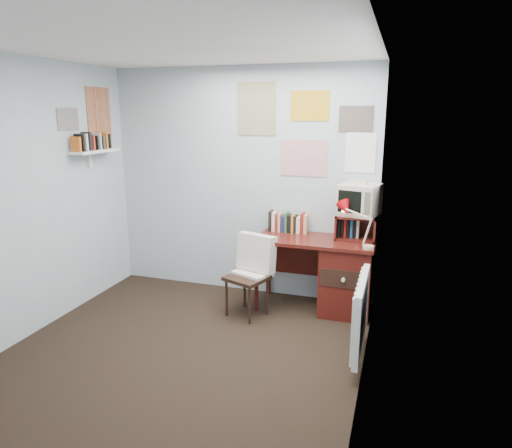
{
  "coord_description": "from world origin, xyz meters",
  "views": [
    {
      "loc": [
        1.69,
        -2.98,
        2.03
      ],
      "look_at": [
        0.44,
        0.91,
        1.02
      ],
      "focal_mm": 32.0,
      "sensor_mm": 36.0,
      "label": 1
    }
  ],
  "objects_px": {
    "desk_chair": "(247,278)",
    "wall_shelf": "(95,151)",
    "crt_tv": "(360,198)",
    "radiator": "(361,314)",
    "desk": "(341,274)",
    "desk_lamp": "(369,229)",
    "tv_riser": "(356,227)"
  },
  "relations": [
    {
      "from": "radiator",
      "to": "desk",
      "type": "bearing_deg",
      "value": 107.24
    },
    {
      "from": "desk_lamp",
      "to": "radiator",
      "type": "height_order",
      "value": "desk_lamp"
    },
    {
      "from": "crt_tv",
      "to": "desk_lamp",
      "type": "bearing_deg",
      "value": -52.88
    },
    {
      "from": "desk",
      "to": "desk_chair",
      "type": "relative_size",
      "value": 1.5
    },
    {
      "from": "desk",
      "to": "desk_chair",
      "type": "distance_m",
      "value": 0.96
    },
    {
      "from": "tv_riser",
      "to": "wall_shelf",
      "type": "relative_size",
      "value": 0.65
    },
    {
      "from": "desk",
      "to": "crt_tv",
      "type": "xyz_separation_m",
      "value": [
        0.14,
        0.13,
        0.78
      ]
    },
    {
      "from": "desk",
      "to": "wall_shelf",
      "type": "distance_m",
      "value": 2.87
    },
    {
      "from": "desk_lamp",
      "to": "crt_tv",
      "type": "relative_size",
      "value": 1.06
    },
    {
      "from": "desk_chair",
      "to": "radiator",
      "type": "xyz_separation_m",
      "value": [
        1.17,
        -0.54,
        0.02
      ]
    },
    {
      "from": "radiator",
      "to": "desk_chair",
      "type": "bearing_deg",
      "value": 155.17
    },
    {
      "from": "desk_chair",
      "to": "radiator",
      "type": "relative_size",
      "value": 1.0
    },
    {
      "from": "desk_chair",
      "to": "tv_riser",
      "type": "xyz_separation_m",
      "value": [
        1.0,
        0.5,
        0.48
      ]
    },
    {
      "from": "desk_chair",
      "to": "tv_riser",
      "type": "height_order",
      "value": "tv_riser"
    },
    {
      "from": "desk_lamp",
      "to": "wall_shelf",
      "type": "xyz_separation_m",
      "value": [
        -2.84,
        -0.19,
        0.67
      ]
    },
    {
      "from": "desk",
      "to": "wall_shelf",
      "type": "bearing_deg",
      "value": -171.6
    },
    {
      "from": "tv_riser",
      "to": "crt_tv",
      "type": "height_order",
      "value": "crt_tv"
    },
    {
      "from": "desk_chair",
      "to": "wall_shelf",
      "type": "xyz_separation_m",
      "value": [
        -1.69,
        0.01,
        1.22
      ]
    },
    {
      "from": "desk",
      "to": "desk_lamp",
      "type": "distance_m",
      "value": 0.64
    },
    {
      "from": "crt_tv",
      "to": "radiator",
      "type": "height_order",
      "value": "crt_tv"
    },
    {
      "from": "desk_chair",
      "to": "radiator",
      "type": "height_order",
      "value": "desk_chair"
    },
    {
      "from": "tv_riser",
      "to": "crt_tv",
      "type": "distance_m",
      "value": 0.3
    },
    {
      "from": "wall_shelf",
      "to": "desk",
      "type": "bearing_deg",
      "value": 8.4
    },
    {
      "from": "desk_lamp",
      "to": "wall_shelf",
      "type": "height_order",
      "value": "wall_shelf"
    },
    {
      "from": "wall_shelf",
      "to": "radiator",
      "type": "bearing_deg",
      "value": -10.89
    },
    {
      "from": "crt_tv",
      "to": "wall_shelf",
      "type": "distance_m",
      "value": 2.79
    },
    {
      "from": "desk",
      "to": "tv_riser",
      "type": "height_order",
      "value": "tv_riser"
    },
    {
      "from": "tv_riser",
      "to": "radiator",
      "type": "relative_size",
      "value": 0.5
    },
    {
      "from": "desk",
      "to": "wall_shelf",
      "type": "xyz_separation_m",
      "value": [
        -2.57,
        -0.38,
        1.21
      ]
    },
    {
      "from": "desk_chair",
      "to": "wall_shelf",
      "type": "height_order",
      "value": "wall_shelf"
    },
    {
      "from": "crt_tv",
      "to": "radiator",
      "type": "xyz_separation_m",
      "value": [
        0.15,
        -1.06,
        -0.76
      ]
    },
    {
      "from": "desk",
      "to": "tv_riser",
      "type": "xyz_separation_m",
      "value": [
        0.12,
        0.11,
        0.48
      ]
    }
  ]
}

